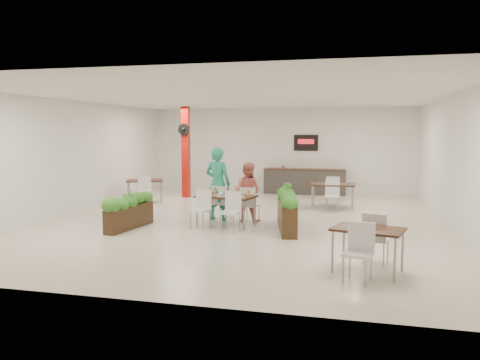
# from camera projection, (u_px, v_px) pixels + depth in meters

# --- Properties ---
(ground) EXTENTS (12.00, 12.00, 0.00)m
(ground) POSITION_uv_depth(u_px,v_px,m) (244.00, 221.00, 12.26)
(ground) COLOR beige
(ground) RESTS_ON ground
(room_shell) EXTENTS (10.10, 12.10, 3.22)m
(room_shell) POSITION_uv_depth(u_px,v_px,m) (244.00, 144.00, 12.05)
(room_shell) COLOR white
(room_shell) RESTS_ON ground
(red_column) EXTENTS (0.40, 0.41, 3.20)m
(red_column) POSITION_uv_depth(u_px,v_px,m) (186.00, 151.00, 16.45)
(red_column) COLOR #AC140B
(red_column) RESTS_ON ground
(service_counter) EXTENTS (3.00, 0.64, 2.20)m
(service_counter) POSITION_uv_depth(u_px,v_px,m) (305.00, 181.00, 17.44)
(service_counter) COLOR #292725
(service_counter) RESTS_ON ground
(main_table) EXTENTS (1.53, 1.83, 0.92)m
(main_table) POSITION_uv_depth(u_px,v_px,m) (226.00, 200.00, 11.59)
(main_table) COLOR black
(main_table) RESTS_ON ground
(diner_man) EXTENTS (0.78, 0.59, 1.93)m
(diner_man) POSITION_uv_depth(u_px,v_px,m) (218.00, 184.00, 12.28)
(diner_man) COLOR #229674
(diner_man) RESTS_ON ground
(diner_woman) EXTENTS (0.85, 0.72, 1.54)m
(diner_woman) POSITION_uv_depth(u_px,v_px,m) (247.00, 192.00, 12.11)
(diner_woman) COLOR #E36F65
(diner_woman) RESTS_ON ground
(planter_left) EXTENTS (0.58, 1.78, 0.93)m
(planter_left) POSITION_uv_depth(u_px,v_px,m) (129.00, 208.00, 11.23)
(planter_left) COLOR black
(planter_left) RESTS_ON ground
(planter_right) EXTENTS (0.76, 2.13, 1.13)m
(planter_right) POSITION_uv_depth(u_px,v_px,m) (287.00, 208.00, 11.08)
(planter_right) COLOR black
(planter_right) RESTS_ON ground
(side_table_a) EXTENTS (1.38, 1.65, 0.92)m
(side_table_a) POSITION_uv_depth(u_px,v_px,m) (145.00, 184.00, 15.32)
(side_table_a) COLOR black
(side_table_a) RESTS_ON ground
(side_table_b) EXTENTS (1.33, 1.63, 0.92)m
(side_table_b) POSITION_uv_depth(u_px,v_px,m) (333.00, 187.00, 14.21)
(side_table_b) COLOR black
(side_table_b) RESTS_ON ground
(side_table_c) EXTENTS (1.28, 1.67, 0.92)m
(side_table_c) POSITION_uv_depth(u_px,v_px,m) (368.00, 236.00, 7.72)
(side_table_c) COLOR black
(side_table_c) RESTS_ON ground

